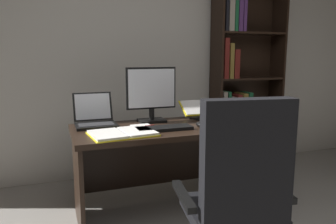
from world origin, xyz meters
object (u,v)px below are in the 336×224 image
at_px(notepad, 143,127).
at_px(keyboard, 164,128).
at_px(bookshelf, 239,81).
at_px(monitor, 151,95).
at_px(desk, 169,148).
at_px(reading_stand_with_book, 197,110).
at_px(open_binder, 123,133).
at_px(computer_mouse, 201,124).
at_px(laptop, 95,119).
at_px(coffee_mug, 239,116).
at_px(pen, 146,126).
at_px(office_chair, 236,208).

bearing_deg(notepad, keyboard, -41.95).
relative_size(bookshelf, monitor, 4.49).
height_order(desk, bookshelf, bookshelf).
bearing_deg(notepad, reading_stand_with_book, 24.35).
bearing_deg(open_binder, computer_mouse, -2.28).
distance_m(desk, laptop, 0.64).
height_order(laptop, coffee_mug, laptop).
bearing_deg(keyboard, open_binder, -171.28).
relative_size(monitor, notepad, 2.16).
bearing_deg(computer_mouse, pen, 164.08).
bearing_deg(coffee_mug, office_chair, -121.62).
relative_size(laptop, coffee_mug, 3.23).
relative_size(desk, monitor, 3.39).
distance_m(computer_mouse, pen, 0.43).
xyz_separation_m(keyboard, notepad, (-0.13, 0.12, -0.01)).
bearing_deg(monitor, notepad, -121.90).
relative_size(office_chair, coffee_mug, 10.39).
distance_m(desk, open_binder, 0.53).
xyz_separation_m(desk, monitor, (-0.10, 0.14, 0.43)).
xyz_separation_m(desk, open_binder, (-0.43, -0.23, 0.22)).
bearing_deg(reading_stand_with_book, office_chair, -104.02).
distance_m(monitor, open_binder, 0.54).
height_order(desk, computer_mouse, computer_mouse).
height_order(office_chair, laptop, office_chair).
relative_size(keyboard, open_binder, 0.87).
height_order(desk, coffee_mug, coffee_mug).
bearing_deg(computer_mouse, monitor, 132.61).
bearing_deg(desk, reading_stand_with_book, 29.46).
bearing_deg(computer_mouse, reading_stand_with_book, 69.42).
xyz_separation_m(reading_stand_with_book, coffee_mug, (0.25, -0.30, -0.02)).
distance_m(laptop, pen, 0.42).
xyz_separation_m(laptop, reading_stand_with_book, (0.91, 0.04, 0.02)).
height_order(bookshelf, laptop, bookshelf).
height_order(bookshelf, coffee_mug, bookshelf).
height_order(bookshelf, reading_stand_with_book, bookshelf).
relative_size(desk, pen, 10.99).
distance_m(reading_stand_with_book, pen, 0.61).
xyz_separation_m(bookshelf, notepad, (-1.37, -0.88, -0.25)).
bearing_deg(bookshelf, pen, -147.07).
xyz_separation_m(keyboard, computer_mouse, (0.30, 0.00, 0.01)).
bearing_deg(reading_stand_with_book, coffee_mug, -51.00).
xyz_separation_m(computer_mouse, pen, (-0.41, 0.12, -0.01)).
xyz_separation_m(office_chair, coffee_mug, (0.54, 0.88, 0.33)).
xyz_separation_m(monitor, pen, (-0.11, -0.21, -0.21)).
distance_m(open_binder, coffee_mug, 1.02).
bearing_deg(office_chair, desk, 100.86).
xyz_separation_m(open_binder, pen, (0.22, 0.17, 0.00)).
bearing_deg(pen, laptop, 148.34).
relative_size(office_chair, keyboard, 2.56).
bearing_deg(laptop, office_chair, -61.84).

